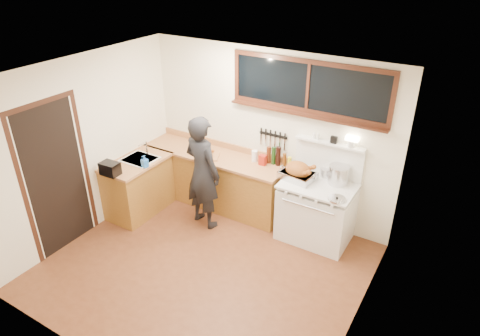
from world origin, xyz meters
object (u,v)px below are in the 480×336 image
Objects in this scene: man at (202,173)px; roast_turkey at (298,172)px; cutting_board at (205,153)px; vintage_stove at (317,210)px.

man reaches higher than roast_turkey.
roast_turkey is (1.53, 0.10, 0.05)m from cutting_board.
man is 3.33× the size of roast_turkey.
cutting_board is (-0.25, 0.43, 0.07)m from man.
vintage_stove is 3.07× the size of cutting_board.
cutting_board is at bearing -176.87° from vintage_stove.
man is at bearing -157.63° from roast_turkey.
man is 1.40m from roast_turkey.
cutting_board is 0.98× the size of roast_turkey.
cutting_board is 1.54m from roast_turkey.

